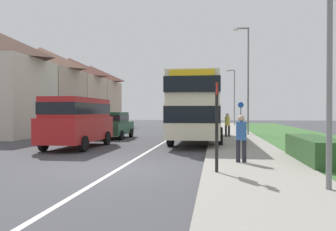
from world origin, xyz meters
name	(u,v)px	position (x,y,z in m)	size (l,w,h in m)	color
ground_plane	(119,169)	(0.00, 0.00, 0.00)	(120.00, 120.00, 0.00)	#424247
lane_marking_centre	(161,144)	(0.00, 8.00, 0.00)	(0.14, 60.00, 0.01)	silver
pavement_near_side	(242,148)	(4.20, 6.00, 0.06)	(3.20, 68.00, 0.12)	gray
roadside_hedge	(314,151)	(6.30, 1.89, 0.45)	(1.10, 4.00, 0.90)	#2D5128
double_decker_bus	(198,106)	(1.93, 9.80, 2.14)	(2.80, 10.39, 3.70)	beige
parked_van_red	(78,119)	(-3.74, 5.57, 1.44)	(2.11, 5.09, 2.44)	#B21E1E
parked_car_dark_green	(114,124)	(-3.71, 11.33, 0.95)	(1.89, 3.91, 1.74)	#19472D
pedestrian_at_stop	(241,136)	(3.80, 1.14, 0.98)	(0.34, 0.34, 1.67)	#23232D
pedestrian_walking_away	(227,124)	(3.77, 12.36, 0.98)	(0.34, 0.34, 1.67)	#23232D
bus_stop_sign	(217,120)	(3.00, -0.75, 1.54)	(0.09, 0.52, 2.60)	black
cycle_route_sign	(241,116)	(4.93, 16.30, 1.43)	(0.44, 0.08, 2.52)	slate
street_lamp_mid	(247,74)	(5.22, 14.56, 4.48)	(1.14, 0.20, 7.85)	slate
street_lamp_far	(233,94)	(5.19, 31.39, 3.99)	(1.14, 0.20, 6.90)	slate
house_terrace_far_side	(56,92)	(-12.15, 19.98, 3.70)	(6.25, 23.26, 7.39)	beige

